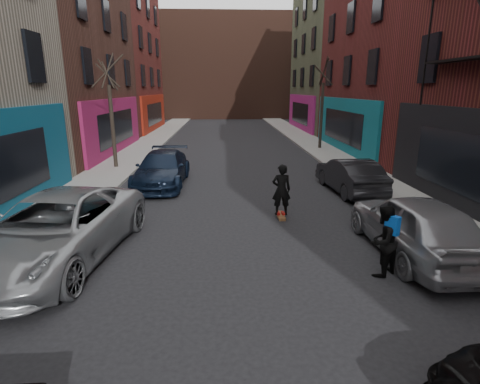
{
  "coord_description": "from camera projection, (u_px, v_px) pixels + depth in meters",
  "views": [
    {
      "loc": [
        -0.53,
        -1.69,
        4.09
      ],
      "look_at": [
        -0.12,
        7.3,
        1.6
      ],
      "focal_mm": 28.0,
      "sensor_mm": 36.0,
      "label": 1
    }
  ],
  "objects": [
    {
      "name": "parked_left_end",
      "position": [
        162.0,
        169.0,
        16.28
      ],
      "size": [
        2.13,
        5.02,
        1.45
      ],
      "primitive_type": "imported",
      "rotation": [
        0.0,
        0.0,
        -0.02
      ],
      "color": "black",
      "rests_on": "ground"
    },
    {
      "name": "pedestrian",
      "position": [
        383.0,
        241.0,
        8.31
      ],
      "size": [
        1.0,
        0.96,
        1.63
      ],
      "rotation": [
        0.0,
        0.0,
        3.76
      ],
      "color": "black",
      "rests_on": "ground"
    },
    {
      "name": "tree_right_far",
      "position": [
        322.0,
        97.0,
        25.18
      ],
      "size": [
        2.0,
        2.0,
        6.8
      ],
      "primitive_type": null,
      "color": "black",
      "rests_on": "sidewalk_right"
    },
    {
      "name": "sidewalk_right",
      "position": [
        303.0,
        138.0,
        31.88
      ],
      "size": [
        2.5,
        84.0,
        0.13
      ],
      "primitive_type": "cube",
      "color": "gray",
      "rests_on": "ground"
    },
    {
      "name": "parked_right_end",
      "position": [
        350.0,
        175.0,
        15.19
      ],
      "size": [
        1.81,
        4.35,
        1.4
      ],
      "primitive_type": "imported",
      "rotation": [
        0.0,
        0.0,
        3.22
      ],
      "color": "black",
      "rests_on": "ground"
    },
    {
      "name": "sidewalk_left",
      "position": [
        155.0,
        139.0,
        31.33
      ],
      "size": [
        2.5,
        84.0,
        0.13
      ],
      "primitive_type": "cube",
      "color": "gray",
      "rests_on": "ground"
    },
    {
      "name": "tree_left_far",
      "position": [
        110.0,
        103.0,
        18.9
      ],
      "size": [
        2.0,
        2.0,
        6.5
      ],
      "primitive_type": null,
      "color": "black",
      "rests_on": "sidewalk_left"
    },
    {
      "name": "skateboarder",
      "position": [
        281.0,
        190.0,
        12.08
      ],
      "size": [
        0.62,
        0.41,
        1.68
      ],
      "primitive_type": "imported",
      "rotation": [
        0.0,
        0.0,
        3.15
      ],
      "color": "black",
      "rests_on": "skateboard"
    },
    {
      "name": "building_far",
      "position": [
        226.0,
        68.0,
        54.8
      ],
      "size": [
        40.0,
        10.0,
        14.0
      ],
      "primitive_type": "cube",
      "color": "#47281E",
      "rests_on": "ground"
    },
    {
      "name": "skateboard",
      "position": [
        281.0,
        216.0,
        12.32
      ],
      "size": [
        0.23,
        0.8,
        0.1
      ],
      "primitive_type": "cube",
      "rotation": [
        0.0,
        0.0,
        0.01
      ],
      "color": "brown",
      "rests_on": "ground"
    },
    {
      "name": "parked_right_far",
      "position": [
        415.0,
        225.0,
        9.36
      ],
      "size": [
        2.0,
        4.74,
        1.6
      ],
      "primitive_type": "imported",
      "rotation": [
        0.0,
        0.0,
        3.17
      ],
      "color": "gray",
      "rests_on": "ground"
    },
    {
      "name": "parked_left_far",
      "position": [
        56.0,
        229.0,
        9.04
      ],
      "size": [
        3.45,
        6.18,
        1.63
      ],
      "primitive_type": "imported",
      "rotation": [
        0.0,
        0.0,
        -0.13
      ],
      "color": "gray",
      "rests_on": "ground"
    }
  ]
}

